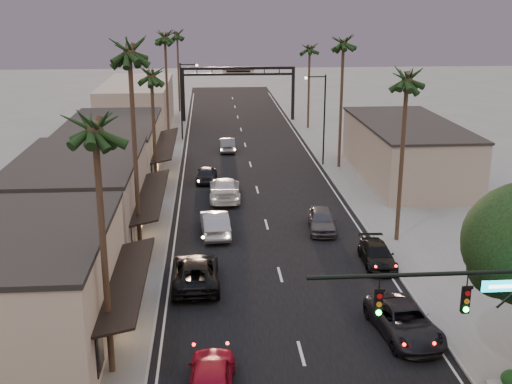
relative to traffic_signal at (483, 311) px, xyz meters
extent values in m
plane|color=slate|center=(-5.69, 36.00, -5.08)|extent=(200.00, 200.00, 0.00)
cube|color=black|center=(-5.69, 41.00, -5.08)|extent=(14.00, 120.00, 0.02)
cube|color=slate|center=(-15.19, 48.00, -5.02)|extent=(5.00, 92.00, 0.12)
cube|color=slate|center=(3.81, 48.00, -5.02)|extent=(5.00, 92.00, 0.12)
cube|color=#C7B398|center=(-18.69, 8.00, -2.33)|extent=(8.00, 12.00, 5.50)
cube|color=gray|center=(-18.69, 22.00, -2.33)|extent=(8.00, 14.00, 5.50)
cube|color=#C7B398|center=(-18.69, 38.00, -2.58)|extent=(8.00, 16.00, 5.00)
cube|color=gray|center=(-18.69, 61.00, -2.08)|extent=(8.00, 20.00, 6.00)
cube|color=gray|center=(8.31, 36.00, -2.58)|extent=(8.00, 18.00, 5.00)
cylinder|color=black|center=(-2.29, 0.00, 1.52)|extent=(8.40, 0.16, 0.16)
cube|color=black|center=(-3.89, 0.00, 0.47)|extent=(0.28, 0.22, 1.00)
cube|color=black|center=(-0.69, 0.00, 0.47)|extent=(0.28, 0.22, 1.00)
cube|color=#0DACC4|center=(0.81, 0.00, 0.97)|extent=(1.90, 0.08, 0.42)
sphere|color=black|center=(2.51, 4.10, -0.08)|extent=(2.80, 2.80, 2.80)
cube|color=black|center=(-13.09, 66.00, -1.58)|extent=(0.40, 0.40, 7.00)
cube|color=black|center=(1.71, 66.00, -1.58)|extent=(0.40, 0.40, 7.00)
cube|color=black|center=(-5.69, 66.00, 2.02)|extent=(15.20, 0.35, 0.35)
cube|color=black|center=(-5.69, 66.00, 1.22)|extent=(15.20, 0.30, 0.30)
cube|color=beige|center=(-5.69, 65.98, 1.62)|extent=(4.20, 0.12, 1.00)
cylinder|color=black|center=(1.51, 41.00, -0.58)|extent=(0.16, 0.16, 9.00)
cylinder|color=black|center=(0.51, 41.00, 3.72)|extent=(2.00, 0.12, 0.12)
sphere|color=#FFD899|center=(-0.39, 41.00, 3.62)|extent=(0.30, 0.30, 0.30)
cylinder|color=black|center=(-12.89, 54.00, -0.58)|extent=(0.16, 0.16, 9.00)
cylinder|color=black|center=(-11.89, 54.00, 3.72)|extent=(2.00, 0.12, 0.12)
sphere|color=#FFD899|center=(-10.99, 54.00, 3.62)|extent=(0.30, 0.30, 0.30)
cylinder|color=#38281C|center=(-14.29, 5.00, 0.42)|extent=(0.28, 0.28, 11.00)
sphere|color=black|center=(-14.29, 5.00, 6.52)|extent=(3.20, 3.20, 3.20)
cylinder|color=#38281C|center=(-14.29, 18.00, 1.42)|extent=(0.28, 0.28, 13.00)
sphere|color=black|center=(-14.29, 18.00, 8.52)|extent=(3.20, 3.20, 3.20)
cylinder|color=#38281C|center=(-14.29, 32.00, -0.08)|extent=(0.28, 0.28, 10.00)
sphere|color=black|center=(-14.29, 32.00, 5.52)|extent=(3.20, 3.20, 3.20)
cylinder|color=#38281C|center=(-14.29, 51.00, 0.92)|extent=(0.28, 0.28, 12.00)
sphere|color=black|center=(-14.29, 51.00, 7.52)|extent=(3.20, 3.20, 3.20)
cylinder|color=#38281C|center=(2.91, 20.00, 0.42)|extent=(0.28, 0.28, 11.00)
sphere|color=black|center=(2.91, 20.00, 6.52)|extent=(3.20, 3.20, 3.20)
cylinder|color=#38281C|center=(2.91, 40.00, 0.92)|extent=(0.28, 0.28, 12.00)
sphere|color=black|center=(2.91, 40.00, 7.52)|extent=(3.20, 3.20, 3.20)
cylinder|color=#38281C|center=(2.91, 60.00, -0.08)|extent=(0.28, 0.28, 10.00)
sphere|color=black|center=(2.91, 60.00, 5.52)|extent=(3.20, 3.20, 3.20)
cylinder|color=#38281C|center=(-13.99, 74.00, 0.42)|extent=(0.28, 0.28, 11.00)
sphere|color=black|center=(-13.99, 74.00, 6.52)|extent=(3.20, 3.20, 3.20)
imported|color=maroon|center=(-9.91, 3.07, -4.25)|extent=(2.26, 4.99, 1.66)
imported|color=black|center=(-10.73, 13.93, -4.28)|extent=(2.77, 5.84, 1.61)
imported|color=gray|center=(-9.49, 22.19, -4.23)|extent=(2.17, 5.29, 1.71)
imported|color=#BEBEBE|center=(-8.57, 30.51, -4.19)|extent=(2.60, 6.18, 1.78)
imported|color=black|center=(-10.08, 36.01, -4.35)|extent=(2.07, 4.42, 1.46)
imported|color=#4F4E53|center=(-7.80, 47.98, -4.34)|extent=(1.59, 4.49, 1.48)
imported|color=black|center=(-0.42, 7.27, -4.32)|extent=(3.16, 5.77, 1.53)
imported|color=black|center=(0.51, 16.04, -4.42)|extent=(2.05, 4.66, 1.33)
imported|color=#424246|center=(-1.87, 22.45, -4.29)|extent=(2.31, 4.78, 1.57)
camera|label=1|loc=(-9.79, -20.35, 10.86)|focal=45.00mm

